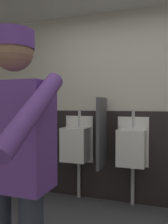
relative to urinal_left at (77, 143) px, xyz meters
name	(u,v)px	position (x,y,z in m)	size (l,w,h in m)	color
wall_back	(135,107)	(0.76, 0.22, 0.50)	(4.99, 0.12, 2.56)	beige
wainscot_band_back	(134,157)	(0.76, 0.14, -0.17)	(4.39, 0.03, 1.22)	black
urinal_left	(77,143)	(0.00, 0.00, 0.00)	(0.40, 0.34, 1.24)	white
urinal_middle	(132,147)	(0.75, 0.00, 0.00)	(0.40, 0.34, 1.24)	white
privacy_divider_panel	(102,133)	(0.37, -0.07, 0.17)	(0.04, 0.40, 0.90)	#4C4C51
person	(13,154)	(0.33, -1.86, 0.25)	(0.65, 0.60, 1.73)	#2D3342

